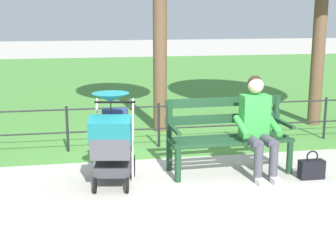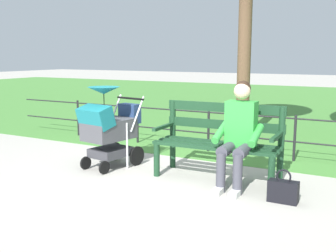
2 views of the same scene
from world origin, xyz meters
name	(u,v)px [view 2 (image 2 of 2)]	position (x,y,z in m)	size (l,w,h in m)	color
ground_plane	(168,172)	(0.00, 0.00, 0.00)	(60.00, 60.00, 0.00)	#ADA89E
grass_lawn	(298,104)	(0.00, -8.80, 0.00)	(40.00, 16.00, 0.01)	#478438
park_bench	(219,138)	(-0.70, -0.12, 0.53)	(1.62, 0.65, 0.96)	#193D23
person_on_bench	(238,131)	(-1.03, 0.11, 0.68)	(0.54, 0.74, 1.28)	#42424C
stroller	(109,126)	(0.84, 0.19, 0.59)	(0.64, 0.95, 1.15)	black
handbag	(283,191)	(-1.65, 0.41, 0.13)	(0.32, 0.14, 0.37)	black
park_fence	(225,127)	(-0.29, -1.41, 0.42)	(8.37, 0.04, 0.70)	black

